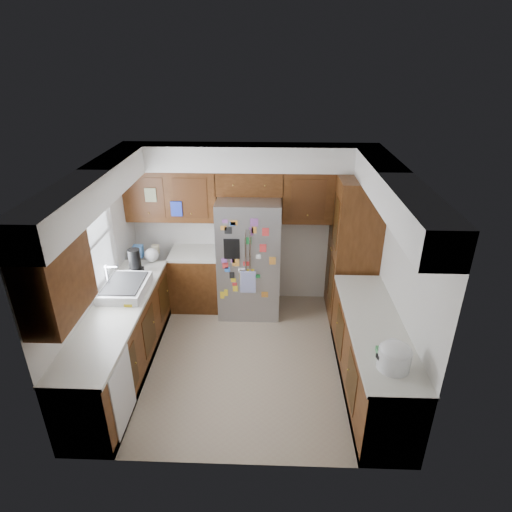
# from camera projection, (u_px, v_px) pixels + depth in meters

# --- Properties ---
(floor) EXTENTS (3.60, 3.60, 0.00)m
(floor) POSITION_uv_depth(u_px,v_px,m) (245.00, 358.00, 5.63)
(floor) COLOR tan
(floor) RESTS_ON ground
(room_shell) EXTENTS (3.64, 3.24, 2.52)m
(room_shell) POSITION_uv_depth(u_px,v_px,m) (237.00, 219.00, 5.17)
(room_shell) COLOR silver
(room_shell) RESTS_ON ground
(left_counter_run) EXTENTS (1.36, 3.20, 0.92)m
(left_counter_run) POSITION_uv_depth(u_px,v_px,m) (140.00, 328.00, 5.51)
(left_counter_run) COLOR #3D1F0B
(left_counter_run) RESTS_ON ground
(right_counter_run) EXTENTS (0.63, 2.25, 0.92)m
(right_counter_run) POSITION_uv_depth(u_px,v_px,m) (371.00, 359.00, 4.97)
(right_counter_run) COLOR #3D1F0B
(right_counter_run) RESTS_ON ground
(pantry) EXTENTS (0.60, 0.90, 2.15)m
(pantry) POSITION_uv_depth(u_px,v_px,m) (353.00, 249.00, 6.15)
(pantry) COLOR #3D1F0B
(pantry) RESTS_ON ground
(fridge) EXTENTS (0.90, 0.79, 1.80)m
(fridge) POSITION_uv_depth(u_px,v_px,m) (249.00, 257.00, 6.32)
(fridge) COLOR #949599
(fridge) RESTS_ON ground
(bridge_cabinet) EXTENTS (0.96, 0.34, 0.35)m
(bridge_cabinet) POSITION_uv_depth(u_px,v_px,m) (250.00, 182.00, 6.06)
(bridge_cabinet) COLOR #3D1F0B
(bridge_cabinet) RESTS_ON fridge
(fridge_top_items) EXTENTS (0.92, 0.32, 0.26)m
(fridge_top_items) POSITION_uv_depth(u_px,v_px,m) (250.00, 162.00, 5.89)
(fridge_top_items) COLOR #2A4EAF
(fridge_top_items) RESTS_ON bridge_cabinet
(sink_assembly) EXTENTS (0.52, 0.70, 0.37)m
(sink_assembly) POSITION_uv_depth(u_px,v_px,m) (125.00, 287.00, 5.34)
(sink_assembly) COLOR silver
(sink_assembly) RESTS_ON left_counter_run
(left_counter_clutter) EXTENTS (0.41, 0.86, 0.38)m
(left_counter_clutter) POSITION_uv_depth(u_px,v_px,m) (142.00, 258.00, 5.93)
(left_counter_clutter) COLOR black
(left_counter_clutter) RESTS_ON left_counter_run
(rice_cooker) EXTENTS (0.32, 0.31, 0.27)m
(rice_cooker) POSITION_uv_depth(u_px,v_px,m) (395.00, 356.00, 4.03)
(rice_cooker) COLOR white
(rice_cooker) RESTS_ON right_counter_run
(paper_towel) EXTENTS (0.11, 0.11, 0.24)m
(paper_towel) POSITION_uv_depth(u_px,v_px,m) (393.00, 351.00, 4.12)
(paper_towel) COLOR white
(paper_towel) RESTS_ON right_counter_run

